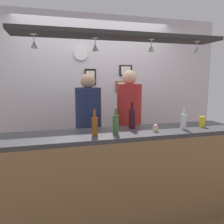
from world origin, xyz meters
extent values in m
plane|color=brown|center=(0.00, 0.00, 0.00)|extent=(8.00, 8.00, 0.00)
cube|color=silver|center=(0.00, 1.10, 1.30)|extent=(4.40, 0.06, 2.60)
cube|color=#38383D|center=(0.00, -0.35, 0.99)|extent=(2.70, 0.55, 0.04)
cube|color=olive|center=(0.00, -0.60, 0.48)|extent=(2.65, 0.04, 0.96)
cube|color=black|center=(0.00, -0.30, 2.01)|extent=(2.20, 0.36, 0.04)
cylinder|color=silver|center=(-0.87, -0.31, 1.98)|extent=(0.06, 0.06, 0.00)
cylinder|color=silver|center=(-0.87, -0.31, 1.96)|extent=(0.01, 0.01, 0.06)
cone|color=silver|center=(-0.87, -0.31, 1.89)|extent=(0.07, 0.07, 0.08)
cylinder|color=silver|center=(-0.28, -0.26, 1.98)|extent=(0.06, 0.06, 0.00)
cylinder|color=silver|center=(-0.28, -0.26, 1.96)|extent=(0.01, 0.01, 0.06)
cone|color=silver|center=(-0.28, -0.26, 1.89)|extent=(0.07, 0.07, 0.08)
cylinder|color=silver|center=(0.31, -0.34, 1.98)|extent=(0.06, 0.06, 0.00)
cylinder|color=silver|center=(0.31, -0.34, 1.96)|extent=(0.01, 0.01, 0.06)
cone|color=silver|center=(0.31, -0.34, 1.89)|extent=(0.07, 0.07, 0.08)
cylinder|color=silver|center=(0.86, -0.36, 1.98)|extent=(0.06, 0.06, 0.00)
cylinder|color=silver|center=(0.86, -0.36, 1.96)|extent=(0.01, 0.01, 0.06)
cone|color=silver|center=(0.86, -0.36, 1.89)|extent=(0.07, 0.07, 0.08)
cube|color=#2D334C|center=(-0.27, 0.31, 0.39)|extent=(0.17, 0.18, 0.78)
cylinder|color=navy|center=(-0.27, 0.31, 1.12)|extent=(0.34, 0.34, 0.68)
sphere|color=tan|center=(-0.27, 0.31, 1.54)|extent=(0.19, 0.19, 0.19)
cube|color=#2D334C|center=(0.31, 0.31, 0.40)|extent=(0.17, 0.18, 0.80)
cylinder|color=red|center=(0.31, 0.31, 1.15)|extent=(0.34, 0.34, 0.70)
sphere|color=beige|center=(0.31, 0.31, 1.59)|extent=(0.20, 0.20, 0.20)
cylinder|color=silver|center=(0.69, -0.42, 1.09)|extent=(0.06, 0.06, 0.17)
cylinder|color=silver|center=(0.69, -0.42, 1.21)|extent=(0.03, 0.03, 0.06)
cylinder|color=#380F19|center=(0.14, -0.23, 1.12)|extent=(0.08, 0.08, 0.22)
cylinder|color=#380F19|center=(0.14, -0.23, 1.27)|extent=(0.03, 0.03, 0.08)
cylinder|color=brown|center=(-0.33, -0.43, 1.10)|extent=(0.06, 0.06, 0.18)
cylinder|color=brown|center=(-0.33, -0.43, 1.23)|extent=(0.03, 0.03, 0.08)
cylinder|color=#336B2D|center=(-0.10, -0.41, 1.10)|extent=(0.06, 0.06, 0.19)
cylinder|color=#336B2D|center=(-0.10, -0.41, 1.23)|extent=(0.03, 0.03, 0.07)
cylinder|color=yellow|center=(0.98, -0.37, 1.07)|extent=(0.07, 0.07, 0.12)
cylinder|color=beige|center=(0.34, -0.44, 1.03)|extent=(0.06, 0.06, 0.04)
sphere|color=pink|center=(0.34, -0.44, 1.06)|extent=(0.05, 0.05, 0.05)
cube|color=brown|center=(0.48, 1.06, 1.44)|extent=(0.30, 0.02, 0.18)
cube|color=white|center=(0.48, 1.05, 1.44)|extent=(0.23, 0.01, 0.14)
cube|color=black|center=(-0.10, 1.06, 1.60)|extent=(0.18, 0.02, 0.26)
cube|color=white|center=(-0.10, 1.05, 1.60)|extent=(0.14, 0.01, 0.20)
cube|color=black|center=(0.51, 1.06, 1.71)|extent=(0.22, 0.02, 0.18)
cube|color=white|center=(0.51, 1.05, 1.71)|extent=(0.17, 0.01, 0.14)
cylinder|color=white|center=(-0.25, 1.05, 1.97)|extent=(0.22, 0.03, 0.22)
camera|label=1|loc=(-0.75, -2.58, 1.58)|focal=35.78mm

